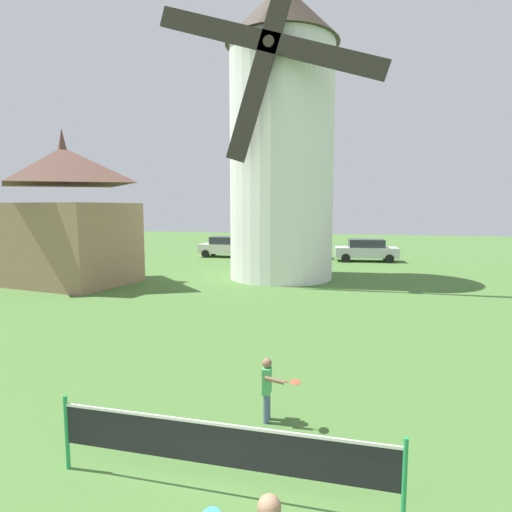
% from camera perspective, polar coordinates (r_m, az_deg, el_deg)
% --- Properties ---
extents(windmill, '(10.48, 6.21, 16.31)m').
position_cam_1_polar(windmill, '(23.24, 3.43, 16.24)').
color(windmill, white).
rests_on(windmill, ground_plane).
extents(tennis_net, '(4.67, 0.06, 1.10)m').
position_cam_1_polar(tennis_net, '(6.11, -5.01, -23.85)').
color(tennis_net, '#238E4C').
rests_on(tennis_net, ground_plane).
extents(player_far, '(0.70, 0.44, 1.15)m').
position_cam_1_polar(player_far, '(7.84, 1.66, -16.91)').
color(player_far, slate).
rests_on(player_far, ground_plane).
extents(parked_car_cream, '(4.10, 1.93, 1.56)m').
position_cam_1_polar(parked_car_cream, '(32.93, -3.98, 1.27)').
color(parked_car_cream, silver).
rests_on(parked_car_cream, ground_plane).
extents(parked_car_green, '(4.39, 2.35, 1.56)m').
position_cam_1_polar(parked_car_green, '(32.33, 5.59, 1.16)').
color(parked_car_green, '#1E6638').
rests_on(parked_car_green, ground_plane).
extents(parked_car_silver, '(4.48, 2.26, 1.56)m').
position_cam_1_polar(parked_car_silver, '(31.18, 14.48, 0.79)').
color(parked_car_silver, silver).
rests_on(parked_car_silver, ground_plane).
extents(chapel, '(6.94, 5.54, 7.60)m').
position_cam_1_polar(chapel, '(23.17, -24.04, 4.68)').
color(chapel, '#937056').
rests_on(chapel, ground_plane).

